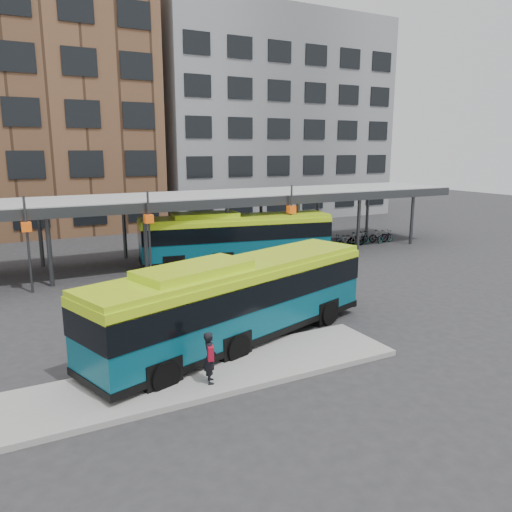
# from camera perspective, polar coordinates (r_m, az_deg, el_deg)

# --- Properties ---
(ground) EXTENTS (120.00, 120.00, 0.00)m
(ground) POSITION_cam_1_polar(r_m,az_deg,el_deg) (20.66, 3.94, -7.63)
(ground) COLOR #28282B
(ground) RESTS_ON ground
(boarding_island) EXTENTS (14.00, 3.00, 0.18)m
(boarding_island) POSITION_cam_1_polar(r_m,az_deg,el_deg) (15.90, -7.65, -13.68)
(boarding_island) COLOR gray
(boarding_island) RESTS_ON ground
(canopy) EXTENTS (40.00, 6.53, 4.80)m
(canopy) POSITION_cam_1_polar(r_m,az_deg,el_deg) (31.25, -8.60, 6.38)
(canopy) COLOR #999B9E
(canopy) RESTS_ON ground
(building_grey) EXTENTS (24.00, 14.00, 20.00)m
(building_grey) POSITION_cam_1_polar(r_m,az_deg,el_deg) (55.24, 0.68, 15.31)
(building_grey) COLOR slate
(building_grey) RESTS_ON ground
(bus_front) EXTENTS (12.01, 6.03, 3.26)m
(bus_front) POSITION_cam_1_polar(r_m,az_deg,el_deg) (18.04, -2.23, -4.91)
(bus_front) COLOR #08495C
(bus_front) RESTS_ON ground
(bus_rear) EXTENTS (12.00, 4.46, 3.24)m
(bus_rear) POSITION_cam_1_polar(r_m,az_deg,el_deg) (30.79, -2.32, 2.25)
(bus_rear) COLOR #08495C
(bus_rear) RESTS_ON ground
(pedestrian) EXTENTS (0.52, 0.67, 1.58)m
(pedestrian) POSITION_cam_1_polar(r_m,az_deg,el_deg) (15.05, -5.29, -11.44)
(pedestrian) COLOR black
(pedestrian) RESTS_ON boarding_island
(bike_rack) EXTENTS (6.40, 1.46, 1.07)m
(bike_rack) POSITION_cam_1_polar(r_m,az_deg,el_deg) (37.62, 11.69, 1.96)
(bike_rack) COLOR slate
(bike_rack) RESTS_ON ground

